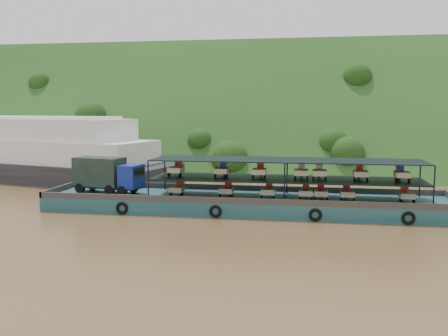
# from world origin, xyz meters

# --- Properties ---
(ground) EXTENTS (160.00, 160.00, 0.00)m
(ground) POSITION_xyz_m (0.00, 0.00, 0.00)
(ground) COLOR brown
(ground) RESTS_ON ground
(hillside) EXTENTS (140.00, 39.60, 39.60)m
(hillside) POSITION_xyz_m (0.00, 36.00, 0.00)
(hillside) COLOR #193814
(hillside) RESTS_ON ground
(cargo_barge) EXTENTS (35.00, 7.18, 4.54)m
(cargo_barge) POSITION_xyz_m (-0.24, -1.13, 1.12)
(cargo_barge) COLOR #153D4B
(cargo_barge) RESTS_ON ground
(passenger_ferry) EXTENTS (40.28, 19.55, 7.91)m
(passenger_ferry) POSITION_xyz_m (-28.77, 14.27, 3.43)
(passenger_ferry) COLOR black
(passenger_ferry) RESTS_ON ground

